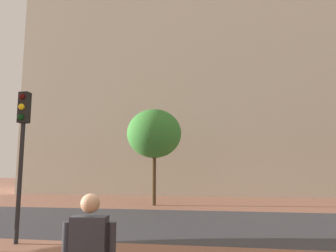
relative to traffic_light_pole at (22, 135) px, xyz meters
The scene contains 5 objects.
ground_plane 6.78m from the traffic_light_pole, 59.48° to the left, with size 120.00×120.00×0.00m, color #93604C.
street_asphalt_strip 6.06m from the traffic_light_pole, 54.12° to the left, with size 120.00×7.40×0.00m, color #38383D.
landmark_building 24.65m from the traffic_light_pole, 81.64° to the left, with size 30.07×13.75×35.96m.
traffic_light_pole is the anchor object (origin of this frame).
tree_curb_far 10.16m from the traffic_light_pole, 79.92° to the left, with size 3.18×3.18×5.55m.
Camera 1 is at (2.46, -3.48, 2.00)m, focal length 34.05 mm.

